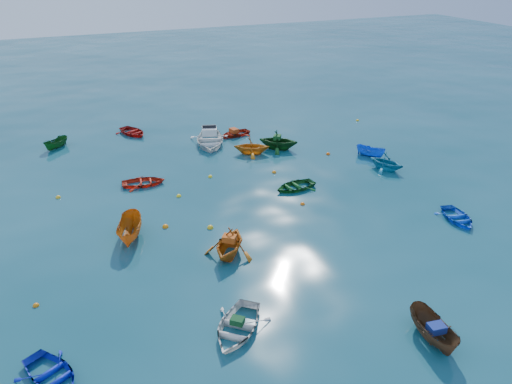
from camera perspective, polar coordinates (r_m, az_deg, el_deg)
name	(u,v)px	position (r m, az deg, el deg)	size (l,w,h in m)	color
ground	(290,233)	(28.95, 3.88, -4.74)	(160.00, 160.00, 0.00)	#0A3B48
dinghy_blue_sw	(52,378)	(21.89, -22.27, -19.05)	(2.08, 2.90, 0.60)	#0F23C4
dinghy_white_near	(237,331)	(22.30, -2.21, -15.61)	(2.44, 3.42, 0.71)	silver
sampan_brown_mid	(432,340)	(23.13, 19.42, -15.62)	(1.14, 3.01, 1.17)	#4F331C
dinghy_blue_se	(457,220)	(32.60, 21.99, -2.99)	(2.05, 2.87, 0.60)	blue
dinghy_orange_w	(230,255)	(27.05, -3.04, -7.15)	(2.68, 3.11, 1.64)	#BB5C11
dinghy_green_e	(295,189)	(34.20, 4.46, 0.38)	(2.11, 2.95, 0.61)	#13541D
dinghy_cyan_se	(385,169)	(38.34, 14.58, 2.53)	(2.29, 2.66, 1.40)	teal
dinghy_red_nw	(144,185)	(35.54, -12.69, 0.82)	(2.10, 2.94, 0.61)	red
sampan_orange_n	(131,238)	(29.31, -14.06, -5.14)	(1.27, 3.36, 1.30)	#BE5F11
dinghy_green_n	(278,149)	(41.01, 2.55, 4.95)	(2.72, 3.15, 1.66)	#0F4214
dinghy_red_ne	(235,135)	(44.03, -2.43, 6.47)	(1.99, 2.79, 0.58)	#B1230E
sampan_blue_far	(370,156)	(40.55, 12.90, 4.03)	(0.91, 2.41, 0.93)	blue
dinghy_red_far	(133,134)	(45.62, -13.87, 6.43)	(2.25, 3.15, 0.65)	#A4120D
dinghy_orange_far	(252,154)	(39.98, -0.50, 4.40)	(2.43, 2.82, 1.48)	#C87112
sampan_green_far	(57,148)	(44.31, -21.79, 4.70)	(0.91, 2.42, 0.93)	#114A18
motorboat_white	(210,144)	(42.11, -5.28, 5.44)	(3.44, 4.80, 1.60)	white
tarp_green_a	(237,321)	(22.05, -2.14, -14.49)	(0.57, 0.43, 0.28)	#11441E
tarp_blue_a	(436,328)	(22.56, 19.92, -14.42)	(0.69, 0.52, 0.33)	navy
tarp_orange_a	(229,238)	(26.56, -3.06, -5.31)	(0.70, 0.53, 0.34)	#CC5214
tarp_green_b	(277,137)	(40.68, 2.44, 6.27)	(0.70, 0.53, 0.34)	#124B1B
tarp_orange_b	(234,131)	(43.82, -2.55, 7.03)	(0.76, 0.57, 0.37)	#B23C12
buoy_or_a	(36,306)	(25.66, -23.84, -11.82)	(0.29, 0.29, 0.29)	orange
buoy_ye_a	(210,228)	(29.53, -5.25, -4.13)	(0.37, 0.37, 0.37)	gold
buoy_or_b	(303,204)	(32.17, 5.34, -1.43)	(0.31, 0.31, 0.31)	orange
buoy_ye_b	(58,198)	(35.38, -21.67, -0.61)	(0.32, 0.32, 0.32)	yellow
buoy_or_c	(165,227)	(29.98, -10.31, -3.98)	(0.37, 0.37, 0.37)	orange
buoy_ye_c	(179,196)	(33.45, -8.81, -0.50)	(0.32, 0.32, 0.32)	yellow
buoy_or_d	(274,173)	(36.57, 2.08, 2.22)	(0.32, 0.32, 0.32)	orange
buoy_ye_d	(210,177)	(35.99, -5.25, 1.72)	(0.30, 0.30, 0.30)	yellow
buoy_or_e	(328,154)	(40.26, 8.23, 4.28)	(0.33, 0.33, 0.33)	#D5530B
buoy_ye_e	(357,121)	(48.88, 11.52, 7.99)	(0.30, 0.30, 0.30)	yellow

